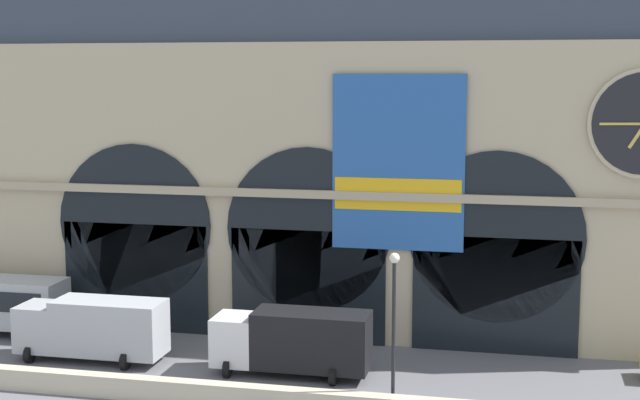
% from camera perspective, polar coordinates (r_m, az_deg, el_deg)
% --- Properties ---
extents(ground_plane, '(200.00, 200.00, 0.00)m').
position_cam_1_polar(ground_plane, '(44.95, -2.23, -10.57)').
color(ground_plane, slate).
extents(quay_parapet_wall, '(90.00, 0.70, 0.99)m').
position_cam_1_polar(quay_parapet_wall, '(40.08, -4.15, -12.19)').
color(quay_parapet_wall, beige).
rests_on(quay_parapet_wall, ground).
extents(station_building, '(41.20, 4.53, 19.28)m').
position_cam_1_polar(station_building, '(49.69, -0.18, 2.25)').
color(station_building, '#BCAD8C').
rests_on(station_building, ground).
extents(box_truck_midwest, '(7.50, 2.91, 3.12)m').
position_cam_1_polar(box_truck_midwest, '(47.24, -14.01, -7.73)').
color(box_truck_midwest, '#ADB2B7').
rests_on(box_truck_midwest, ground).
extents(box_truck_center, '(7.50, 2.91, 3.12)m').
position_cam_1_polar(box_truck_center, '(43.76, -1.69, -8.76)').
color(box_truck_center, white).
rests_on(box_truck_center, ground).
extents(street_lamp_quayside, '(0.44, 0.44, 6.90)m').
position_cam_1_polar(street_lamp_quayside, '(38.46, 4.64, -6.95)').
color(street_lamp_quayside, black).
rests_on(street_lamp_quayside, ground).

